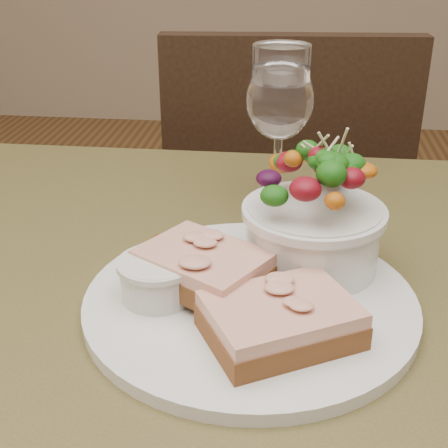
# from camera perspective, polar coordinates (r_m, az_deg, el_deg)

# --- Properties ---
(cafe_table) EXTENTS (0.80, 0.80, 0.75)m
(cafe_table) POSITION_cam_1_polar(r_m,az_deg,el_deg) (0.63, -0.98, -14.89)
(cafe_table) COLOR #483E1E
(cafe_table) RESTS_ON ground
(chair_far) EXTENTS (0.45, 0.45, 0.90)m
(chair_far) POSITION_cam_1_polar(r_m,az_deg,el_deg) (1.40, 4.75, -7.21)
(chair_far) COLOR black
(chair_far) RESTS_ON ground
(dinner_plate) EXTENTS (0.29, 0.29, 0.01)m
(dinner_plate) POSITION_cam_1_polar(r_m,az_deg,el_deg) (0.56, 2.40, -7.11)
(dinner_plate) COLOR silver
(dinner_plate) RESTS_ON cafe_table
(sandwich_front) EXTENTS (0.14, 0.13, 0.03)m
(sandwich_front) POSITION_cam_1_polar(r_m,az_deg,el_deg) (0.50, 5.17, -8.72)
(sandwich_front) COLOR #4F2915
(sandwich_front) RESTS_ON dinner_plate
(sandwich_back) EXTENTS (0.13, 0.12, 0.03)m
(sandwich_back) POSITION_cam_1_polar(r_m,az_deg,el_deg) (0.55, -1.91, -3.98)
(sandwich_back) COLOR #4F2915
(sandwich_back) RESTS_ON dinner_plate
(ramekin) EXTENTS (0.06, 0.06, 0.04)m
(ramekin) POSITION_cam_1_polar(r_m,az_deg,el_deg) (0.54, -6.09, -4.83)
(ramekin) COLOR silver
(ramekin) RESTS_ON dinner_plate
(salad_bowl) EXTENTS (0.12, 0.12, 0.13)m
(salad_bowl) POSITION_cam_1_polar(r_m,az_deg,el_deg) (0.58, 8.25, 1.39)
(salad_bowl) COLOR silver
(salad_bowl) RESTS_ON dinner_plate
(garnish) EXTENTS (0.05, 0.04, 0.02)m
(garnish) POSITION_cam_1_polar(r_m,az_deg,el_deg) (0.62, -4.83, -1.99)
(garnish) COLOR #103E0B
(garnish) RESTS_ON dinner_plate
(wine_glass) EXTENTS (0.08, 0.08, 0.18)m
(wine_glass) POSITION_cam_1_polar(r_m,az_deg,el_deg) (0.71, 5.12, 10.82)
(wine_glass) COLOR white
(wine_glass) RESTS_ON cafe_table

